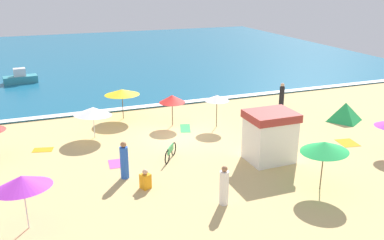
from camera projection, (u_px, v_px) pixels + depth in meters
The scene contains 21 objects.
ground_plane at pixel (179, 136), 24.44m from camera, with size 60.00×60.00×0.00m, color #D8B775.
ocean_water at pixel (102, 56), 49.18m from camera, with size 60.00×44.00×0.10m, color #196084.
wave_breaker_foam at pixel (151, 105), 29.98m from camera, with size 57.00×0.70×0.01m, color white.
lifeguard_cabana at pixel (270, 136), 20.85m from camera, with size 2.39×1.95×2.59m.
beach_umbrella_3 at pixel (22, 182), 14.89m from camera, with size 2.79×2.81×2.26m.
beach_umbrella_4 at pixel (217, 98), 25.40m from camera, with size 2.12×2.12×2.07m.
beach_umbrella_6 at pixel (122, 92), 26.96m from camera, with size 2.46×2.47×2.03m.
beach_umbrella_7 at pixel (324, 147), 17.69m from camera, with size 2.67×2.65×2.33m.
beach_umbrella_8 at pixel (93, 111), 23.77m from camera, with size 3.10×3.10×1.94m.
beach_umbrella_9 at pixel (172, 99), 25.72m from camera, with size 1.81×1.81×1.99m.
beach_tent at pixel (345, 112), 26.88m from camera, with size 2.16×2.08×1.24m.
parked_bicycle at pixel (171, 152), 21.29m from camera, with size 1.11×1.51×0.76m.
beachgoer_0 at pixel (124, 161), 19.13m from camera, with size 0.40×0.40×1.81m.
beachgoer_2 at pixel (282, 96), 29.75m from camera, with size 0.43×0.43×1.77m.
beachgoer_4 at pixel (224, 187), 16.89m from camera, with size 0.54×0.54×1.73m.
beachgoer_5 at pixel (145, 180), 18.32m from camera, with size 0.52×0.52×0.92m.
beach_towel_0 at pixel (117, 164), 20.86m from camera, with size 0.87×1.16×0.01m.
beach_towel_2 at pixel (348, 143), 23.47m from camera, with size 1.17×1.35×0.01m.
beach_towel_3 at pixel (185, 128), 25.73m from camera, with size 1.06×1.65×0.01m.
beach_towel_4 at pixel (43, 150), 22.52m from camera, with size 1.18×0.89×0.01m.
small_boat_0 at pixel (20, 78), 36.29m from camera, with size 2.90×1.45×1.30m.
Camera 1 is at (-7.35, -21.59, 8.89)m, focal length 38.74 mm.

